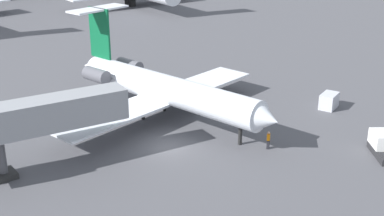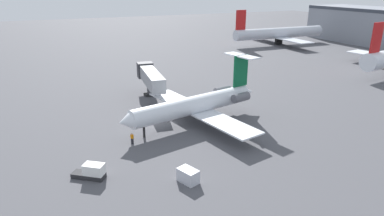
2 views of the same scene
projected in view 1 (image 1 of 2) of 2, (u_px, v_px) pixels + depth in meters
The scene contains 6 objects.
ground_plane at pixel (169, 148), 47.09m from camera, with size 400.00×400.00×0.10m, color #4C4C51.
regional_jet at pixel (162, 88), 52.68m from camera, with size 25.99×26.62×10.35m.
jet_bridge at pixel (24, 119), 41.10m from camera, with size 15.20×4.64×6.37m.
ground_crew_marshaller at pixel (268, 140), 46.56m from camera, with size 0.48×0.45×1.69m.
baggage_tug_lead at pixel (381, 145), 45.57m from camera, with size 3.53×4.04×1.90m.
cargo_container_uld at pixel (329, 101), 56.21m from camera, with size 2.82×2.28×1.65m.
Camera 1 is at (-24.30, -35.09, 20.28)m, focal length 48.19 mm.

